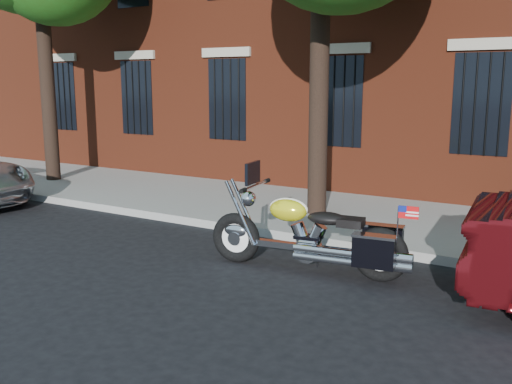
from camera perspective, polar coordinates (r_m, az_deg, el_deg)
The scene contains 4 objects.
ground at distance 8.93m, azimuth -4.86°, elevation -6.23°, with size 120.00×120.00×0.00m, color black.
curb at distance 10.02m, azimuth -0.24°, elevation -3.84°, with size 40.00×0.16×0.15m, color gray.
sidewalk at distance 11.62m, azimuth 4.57°, elevation -1.80°, with size 40.00×3.60×0.15m, color gray.
motorcycle at distance 7.94m, azimuth 5.92°, elevation -4.59°, with size 3.03×1.08×1.51m.
Camera 1 is at (5.02, -6.90, 2.63)m, focal length 40.00 mm.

